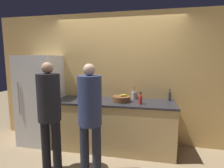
# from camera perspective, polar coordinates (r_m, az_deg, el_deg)

# --- Properties ---
(ground_plane) EXTENTS (14.00, 14.00, 0.00)m
(ground_plane) POSITION_cam_1_polar(r_m,az_deg,el_deg) (3.26, -0.60, -23.19)
(ground_plane) COLOR #9E8460
(wall_back) EXTENTS (5.20, 0.06, 2.60)m
(wall_back) POSITION_cam_1_polar(r_m,az_deg,el_deg) (3.54, 1.87, 1.67)
(wall_back) COLOR #E0B266
(wall_back) RESTS_ON ground_plane
(counter) EXTENTS (2.21, 0.72, 0.93)m
(counter) POSITION_cam_1_polar(r_m,az_deg,el_deg) (3.41, 0.81, -13.10)
(counter) COLOR tan
(counter) RESTS_ON ground_plane
(refrigerator) EXTENTS (0.73, 0.70, 1.77)m
(refrigerator) POSITION_cam_1_polar(r_m,az_deg,el_deg) (3.84, -22.19, -4.73)
(refrigerator) COLOR white
(refrigerator) RESTS_ON ground_plane
(person_left) EXTENTS (0.33, 0.33, 1.65)m
(person_left) POSITION_cam_1_polar(r_m,az_deg,el_deg) (2.75, -19.76, -7.56)
(person_left) COLOR black
(person_left) RESTS_ON ground_plane
(person_center) EXTENTS (0.33, 0.33, 1.64)m
(person_center) POSITION_cam_1_polar(r_m,az_deg,el_deg) (2.48, -7.22, -9.11)
(person_center) COLOR #232838
(person_center) RESTS_ON ground_plane
(fruit_bowl) EXTENTS (0.33, 0.33, 0.14)m
(fruit_bowl) POSITION_cam_1_polar(r_m,az_deg,el_deg) (3.21, 3.10, -4.85)
(fruit_bowl) COLOR brown
(fruit_bowl) RESTS_ON counter
(utensil_crock) EXTENTS (0.10, 0.10, 0.25)m
(utensil_crock) POSITION_cam_1_polar(r_m,az_deg,el_deg) (3.45, 7.26, -3.61)
(utensil_crock) COLOR #ADA393
(utensil_crock) RESTS_ON counter
(bottle_green) EXTENTS (0.05, 0.05, 0.19)m
(bottle_green) POSITION_cam_1_polar(r_m,az_deg,el_deg) (3.49, -7.79, -3.47)
(bottle_green) COLOR #236033
(bottle_green) RESTS_ON counter
(bottle_red) EXTENTS (0.07, 0.07, 0.21)m
(bottle_red) POSITION_cam_1_polar(r_m,az_deg,el_deg) (3.06, 9.21, -4.98)
(bottle_red) COLOR red
(bottle_red) RESTS_ON counter
(bottle_dark) EXTENTS (0.05, 0.05, 0.22)m
(bottle_dark) POSITION_cam_1_polar(r_m,az_deg,el_deg) (3.45, 18.28, -3.76)
(bottle_dark) COLOR #333338
(bottle_dark) RESTS_ON counter
(cup_yellow) EXTENTS (0.08, 0.08, 0.09)m
(cup_yellow) POSITION_cam_1_polar(r_m,az_deg,el_deg) (3.71, -10.61, -3.31)
(cup_yellow) COLOR gold
(cup_yellow) RESTS_ON counter
(potted_plant) EXTENTS (0.17, 0.17, 0.24)m
(potted_plant) POSITION_cam_1_polar(r_m,az_deg,el_deg) (3.61, -6.30, -2.19)
(potted_plant) COLOR beige
(potted_plant) RESTS_ON counter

